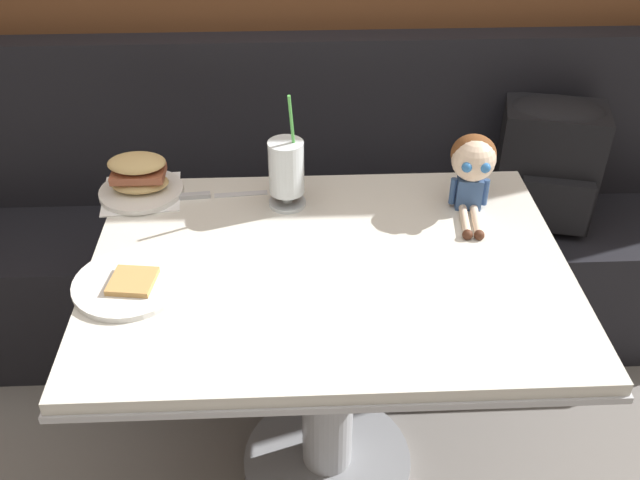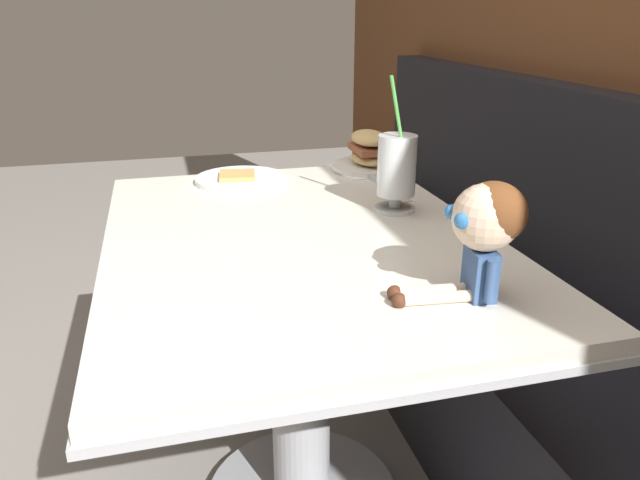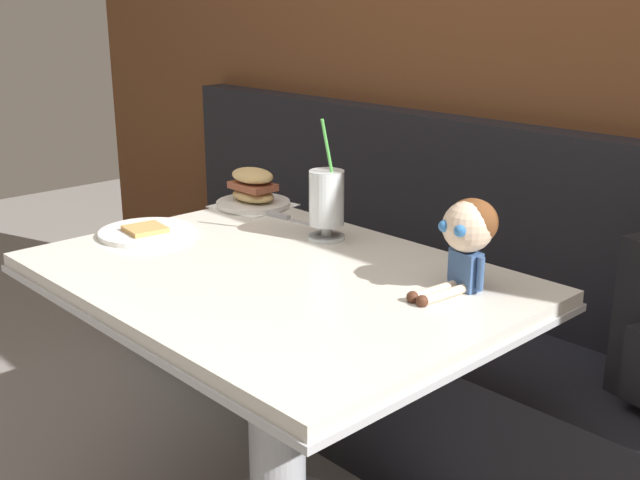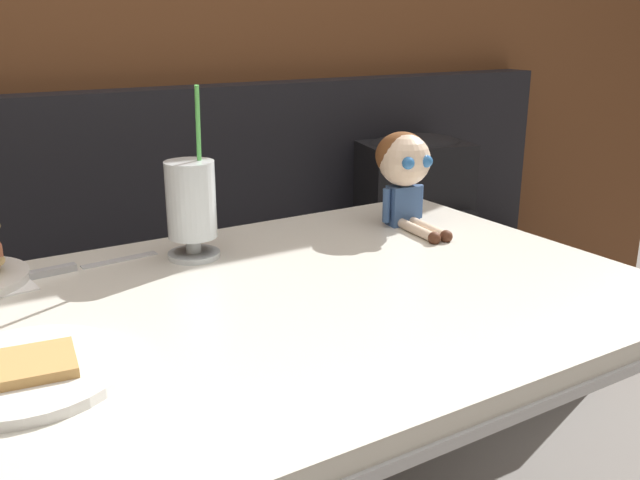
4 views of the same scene
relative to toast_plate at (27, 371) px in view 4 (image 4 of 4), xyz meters
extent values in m
cube|color=brown|center=(0.44, 0.93, 0.45)|extent=(4.40, 0.08, 2.40)
cube|color=black|center=(0.44, 0.65, -0.52)|extent=(2.60, 0.48, 0.45)
cube|color=black|center=(0.44, 0.84, -0.02)|extent=(2.60, 0.10, 0.55)
cube|color=silver|center=(0.44, 0.06, -0.02)|extent=(1.10, 0.80, 0.03)
cube|color=#B7BABF|center=(0.44, 0.06, -0.05)|extent=(1.11, 0.81, 0.02)
cylinder|color=white|center=(0.00, 0.00, 0.00)|extent=(0.25, 0.25, 0.01)
cube|color=tan|center=(0.01, -0.01, 0.01)|extent=(0.11, 0.11, 0.01)
cylinder|color=silver|center=(0.35, 0.32, 0.00)|extent=(0.10, 0.10, 0.01)
cylinder|color=silver|center=(0.35, 0.32, 0.02)|extent=(0.03, 0.03, 0.03)
cylinder|color=silver|center=(0.35, 0.32, 0.10)|extent=(0.09, 0.09, 0.14)
cylinder|color=#ADE0A8|center=(0.35, 0.32, 0.09)|extent=(0.08, 0.08, 0.12)
cylinder|color=#51B74C|center=(0.37, 0.31, 0.20)|extent=(0.02, 0.05, 0.22)
cube|color=silver|center=(0.23, 0.37, -0.01)|extent=(0.14, 0.03, 0.00)
cube|color=#B2B5BA|center=(0.10, 0.36, 0.00)|extent=(0.09, 0.03, 0.01)
cube|color=#385689|center=(0.81, 0.29, 0.03)|extent=(0.07, 0.05, 0.08)
sphere|color=beige|center=(0.81, 0.29, 0.13)|extent=(0.11, 0.11, 0.11)
ellipsoid|color=brown|center=(0.81, 0.30, 0.14)|extent=(0.12, 0.12, 0.10)
sphere|color=#2D6BB2|center=(0.78, 0.24, 0.14)|extent=(0.03, 0.03, 0.03)
sphere|color=#2D6BB2|center=(0.83, 0.24, 0.14)|extent=(0.03, 0.03, 0.03)
cylinder|color=beige|center=(0.79, 0.21, 0.00)|extent=(0.03, 0.12, 0.02)
cylinder|color=beige|center=(0.82, 0.21, 0.00)|extent=(0.03, 0.12, 0.02)
sphere|color=#4C2819|center=(0.78, 0.15, 0.00)|extent=(0.03, 0.03, 0.03)
sphere|color=#4C2819|center=(0.81, 0.15, 0.00)|extent=(0.03, 0.03, 0.03)
cylinder|color=#385689|center=(0.77, 0.29, 0.04)|extent=(0.02, 0.02, 0.07)
cylinder|color=#385689|center=(0.85, 0.28, 0.04)|extent=(0.02, 0.02, 0.07)
cube|color=black|center=(1.16, 0.67, -0.11)|extent=(0.34, 0.27, 0.38)
cube|color=black|center=(1.16, 0.55, -0.18)|extent=(0.22, 0.10, 0.17)
ellipsoid|color=black|center=(1.16, 0.67, 0.07)|extent=(0.32, 0.25, 0.07)
camera|label=1|loc=(0.37, -1.23, 0.98)|focal=39.61mm
camera|label=2|loc=(1.62, -0.20, 0.44)|focal=33.96mm
camera|label=3|loc=(1.74, -1.01, 0.59)|focal=43.87mm
camera|label=4|loc=(-0.10, -0.84, 0.41)|focal=39.13mm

